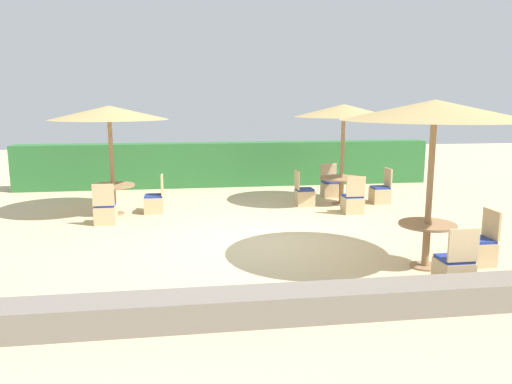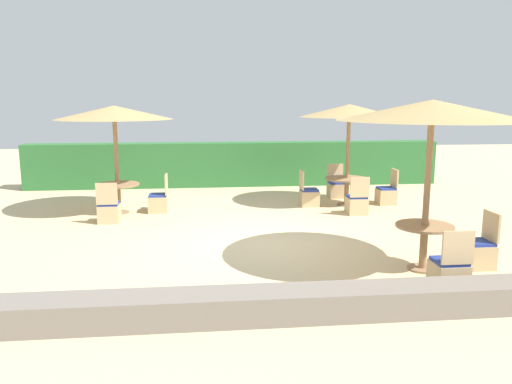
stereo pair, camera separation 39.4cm
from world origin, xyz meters
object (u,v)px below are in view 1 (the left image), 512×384
Objects in this scene: parasol_back_left at (109,113)px; round_table_back_right at (342,183)px; patio_chair_back_right_north at (330,188)px; patio_chair_back_left_south at (106,212)px; parasol_front_right at (435,111)px; patio_chair_front_right_south at (454,270)px; parasol_back_right at (344,111)px; patio_chair_back_right_west at (304,196)px; patio_chair_back_left_east at (155,202)px; patio_chair_front_right_east at (479,249)px; patio_chair_back_right_east at (381,193)px; round_table_back_left at (113,191)px; round_table_front_right at (427,235)px; patio_chair_back_right_south at (353,203)px.

round_table_back_right is at bearing 3.30° from parasol_back_left.
patio_chair_back_left_south is at bearing 21.64° from patio_chair_back_right_north.
parasol_front_right reaches higher than round_table_back_right.
round_table_back_right is 5.96m from patio_chair_front_right_south.
parasol_back_right is 2.80× the size of patio_chair_back_left_south.
patio_chair_back_left_east is (-3.80, -0.32, 0.00)m from patio_chair_back_right_west.
patio_chair_back_right_west is 0.34× the size of parasol_back_left.
patio_chair_back_right_north is 5.00m from patio_chair_back_left_east.
patio_chair_back_left_south is (-5.83, -2.31, 0.00)m from patio_chair_back_right_north.
parasol_back_right is at bearing 8.39° from patio_chair_front_right_east.
parasol_back_right is 0.89× the size of parasol_front_right.
round_table_back_right is 4.83m from patio_chair_back_left_east.
patio_chair_back_left_south is 1.00× the size of patio_chair_front_right_south.
patio_chair_back_right_east is 0.90× the size of round_table_back_left.
patio_chair_back_left_south is 7.30m from patio_chair_front_right_south.
parasol_back_right is at bearing 87.77° from parasol_front_right.
patio_chair_back_right_west is 5.59m from parasol_front_right.
patio_chair_front_right_south is at bearing -140.66° from patio_chair_back_left_east.
parasol_back_left is at bearing -176.70° from round_table_back_right.
parasol_back_left is 2.95× the size of patio_chair_front_right_east.
parasol_front_right is (4.61, -4.72, 2.28)m from patio_chair_back_left_east.
patio_chair_back_right_east is at bearing 90.22° from patio_chair_back_right_west.
parasol_back_left is 2.35m from patio_chair_back_left_east.
patio_chair_back_left_east is (-4.81, -0.33, -0.31)m from round_table_back_right.
patio_chair_back_left_south and patio_chair_back_left_east have the same top height.
patio_chair_back_right_west is 5.11m from round_table_front_right.
patio_chair_back_left_east is (-4.75, 0.73, 0.00)m from patio_chair_back_right_south.
patio_chair_front_right_east is (5.55, -4.72, 0.00)m from patio_chair_back_left_east.
patio_chair_back_left_east is at bearing 49.64° from patio_chair_front_right_east.
parasol_back_left reaches higher than patio_chair_back_left_south.
round_table_back_right is at bearing 8.39° from patio_chair_front_right_east.
patio_chair_front_right_south is (-0.01, -0.89, -0.29)m from round_table_front_right.
parasol_back_right is 2.80× the size of patio_chair_front_right_east.
parasol_back_right is at bearing 87.77° from round_table_front_right.
parasol_front_right reaches higher than parasol_back_left.
round_table_back_left is at bearing 92.74° from patio_chair_back_right_east.
patio_chair_back_right_east is at bearing -0.25° from parasol_back_right.
patio_chair_front_right_east is (0.80, -3.98, 0.00)m from patio_chair_back_right_south.
round_table_back_right is 0.41× the size of parasol_back_left.
round_table_back_left is (-6.86, -0.33, 0.30)m from patio_chair_back_right_east.
parasol_front_right is at bearing -92.23° from round_table_back_right.
parasol_back_right reaches higher than parasol_back_left.
patio_chair_back_left_east is at bearing 129.34° from patio_chair_front_right_south.
patio_chair_front_right_south is at bearing 133.35° from patio_chair_front_right_east.
round_table_front_right is at bearing 90.22° from patio_chair_front_right_east.
round_table_back_right is at bearing 89.75° from patio_chair_back_right_east.
patio_chair_back_right_north and patio_chair_front_right_east have the same top height.
parasol_front_right is (-0.20, -5.05, 1.97)m from round_table_back_right.
patio_chair_back_right_west is at bearing 99.16° from parasol_front_right.
patio_chair_back_right_south is 5.78m from patio_chair_back_left_south.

